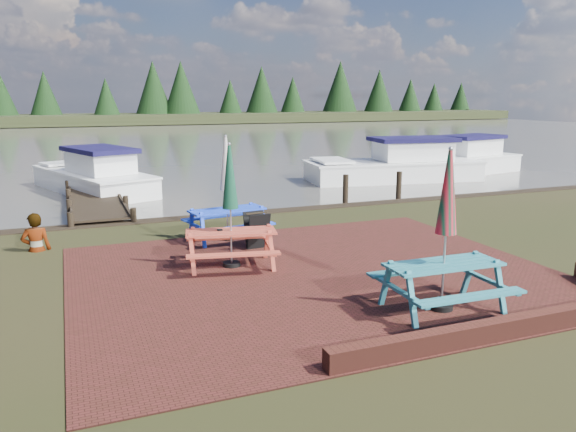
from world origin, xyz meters
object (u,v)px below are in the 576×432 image
(picnic_table_teal, at_px, (444,256))
(boat_jetty, at_px, (94,178))
(picnic_table_blue, at_px, (227,204))
(person, at_px, (33,214))
(chalkboard, at_px, (257,230))
(boat_near, at_px, (397,167))
(picnic_table_red, at_px, (231,225))
(boat_far, at_px, (463,161))
(jetty, at_px, (94,195))

(picnic_table_teal, xyz_separation_m, boat_jetty, (-4.49, 15.00, -0.54))
(picnic_table_blue, bearing_deg, person, 163.62)
(chalkboard, xyz_separation_m, person, (-4.61, 1.60, 0.42))
(picnic_table_blue, xyz_separation_m, boat_near, (9.68, 7.86, -0.46))
(picnic_table_teal, bearing_deg, boat_near, 61.78)
(picnic_table_blue, xyz_separation_m, boat_jetty, (-2.53, 9.37, -0.49))
(person, bearing_deg, picnic_table_red, 145.68)
(chalkboard, xyz_separation_m, boat_far, (13.35, 9.62, -0.05))
(picnic_table_red, bearing_deg, boat_far, 49.02)
(boat_jetty, height_order, boat_near, boat_near)
(chalkboard, relative_size, boat_jetty, 0.12)
(chalkboard, height_order, person, person)
(boat_near, xyz_separation_m, boat_far, (4.07, 0.75, -0.02))
(picnic_table_red, distance_m, person, 4.59)
(picnic_table_red, xyz_separation_m, boat_jetty, (-2.01, 11.51, -0.49))
(picnic_table_red, relative_size, boat_far, 0.38)
(picnic_table_teal, height_order, chalkboard, picnic_table_teal)
(jetty, bearing_deg, boat_near, 3.86)
(chalkboard, distance_m, jetty, 8.60)
(picnic_table_blue, xyz_separation_m, jetty, (-2.67, 7.02, -0.75))
(boat_far, bearing_deg, boat_jetty, 75.32)
(jetty, bearing_deg, boat_jetty, 86.53)
(picnic_table_teal, bearing_deg, person, 136.40)
(boat_jetty, bearing_deg, picnic_table_teal, -93.46)
(jetty, bearing_deg, picnic_table_red, -76.81)
(chalkboard, bearing_deg, person, 153.73)
(jetty, relative_size, boat_near, 1.18)
(person, bearing_deg, picnic_table_blue, 174.20)
(boat_jetty, bearing_deg, chalkboard, -94.40)
(jetty, bearing_deg, picnic_table_teal, -69.88)
(boat_far, height_order, person, person)
(boat_far, bearing_deg, picnic_table_teal, 128.37)
(picnic_table_red, bearing_deg, boat_near, 56.46)
(picnic_table_red, height_order, chalkboard, picnic_table_red)
(jetty, distance_m, boat_near, 12.38)
(picnic_table_blue, bearing_deg, jetty, 102.39)
(boat_far, bearing_deg, chalkboard, 113.77)
(picnic_table_teal, xyz_separation_m, jetty, (-4.63, 12.65, -0.79))
(chalkboard, bearing_deg, picnic_table_blue, 104.37)
(chalkboard, relative_size, boat_near, 0.11)
(picnic_table_teal, relative_size, picnic_table_blue, 1.05)
(boat_jetty, relative_size, boat_near, 0.90)
(boat_near, height_order, boat_far, boat_near)
(jetty, distance_m, boat_jetty, 2.37)
(picnic_table_blue, bearing_deg, chalkboard, -76.89)
(chalkboard, bearing_deg, boat_jetty, 98.58)
(picnic_table_blue, relative_size, boat_far, 0.38)
(boat_far, distance_m, person, 19.68)
(boat_far, relative_size, person, 3.83)
(jetty, height_order, person, person)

